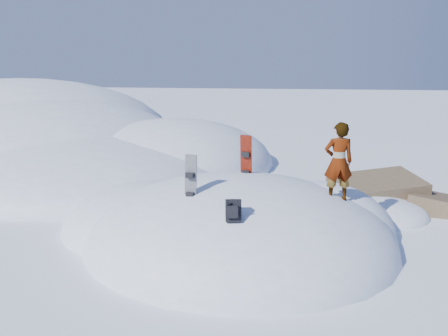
# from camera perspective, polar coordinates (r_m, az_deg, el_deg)

# --- Properties ---
(ground) EXTENTS (120.00, 120.00, 0.00)m
(ground) POSITION_cam_1_polar(r_m,az_deg,el_deg) (10.04, 1.89, -9.72)
(ground) COLOR white
(ground) RESTS_ON ground
(snow_mound) EXTENTS (8.00, 6.00, 3.00)m
(snow_mound) POSITION_cam_1_polar(r_m,az_deg,el_deg) (10.28, 1.08, -9.15)
(snow_mound) COLOR white
(snow_mound) RESTS_ON ground
(snow_ridge) EXTENTS (21.50, 18.50, 6.40)m
(snow_ridge) POSITION_cam_1_polar(r_m,az_deg,el_deg) (22.56, -22.28, 2.43)
(snow_ridge) COLOR white
(snow_ridge) RESTS_ON ground
(rock_outcrop) EXTENTS (4.68, 4.41, 1.68)m
(rock_outcrop) POSITION_cam_1_polar(r_m,az_deg,el_deg) (13.08, 19.95, -4.87)
(rock_outcrop) COLOR brown
(rock_outcrop) RESTS_ON ground
(snowboard_red) EXTENTS (0.30, 0.23, 1.50)m
(snowboard_red) POSITION_cam_1_polar(r_m,az_deg,el_deg) (10.31, 2.90, 0.32)
(snowboard_red) COLOR #A81D09
(snowboard_red) RESTS_ON snow_mound
(snowboard_dark) EXTENTS (0.27, 0.21, 1.35)m
(snowboard_dark) POSITION_cam_1_polar(r_m,az_deg,el_deg) (8.83, -4.41, -2.49)
(snowboard_dark) COLOR black
(snowboard_dark) RESTS_ON snow_mound
(backpack) EXTENTS (0.33, 0.37, 0.47)m
(backpack) POSITION_cam_1_polar(r_m,az_deg,el_deg) (7.89, 1.21, -5.58)
(backpack) COLOR black
(backpack) RESTS_ON snow_mound
(gear_pile) EXTENTS (0.85, 0.66, 0.22)m
(gear_pile) POSITION_cam_1_polar(r_m,az_deg,el_deg) (9.84, -14.79, -10.02)
(gear_pile) COLOR black
(gear_pile) RESTS_ON ground
(person) EXTENTS (0.67, 0.50, 1.67)m
(person) POSITION_cam_1_polar(r_m,az_deg,el_deg) (9.44, 14.72, 0.81)
(person) COLOR slate
(person) RESTS_ON snow_mound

